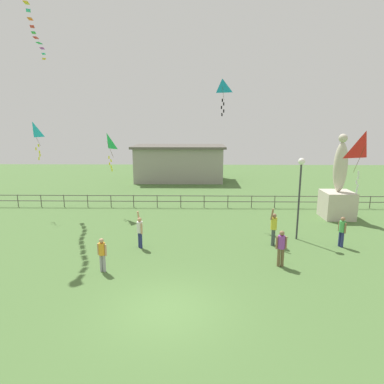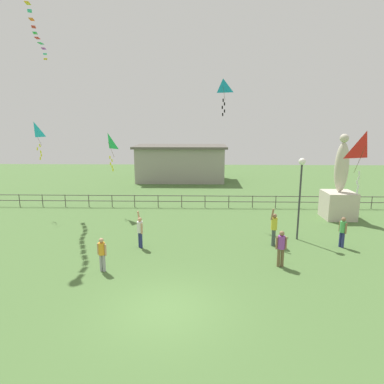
# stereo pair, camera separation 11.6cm
# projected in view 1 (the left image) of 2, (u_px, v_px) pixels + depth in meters

# --- Properties ---
(ground_plane) EXTENTS (80.00, 80.00, 0.00)m
(ground_plane) POSITION_uv_depth(u_px,v_px,m) (167.00, 310.00, 11.44)
(ground_plane) COLOR #4C7038
(statue_monument) EXTENTS (1.94, 1.94, 5.61)m
(statue_monument) POSITION_uv_depth(u_px,v_px,m) (338.00, 194.00, 22.14)
(statue_monument) COLOR beige
(statue_monument) RESTS_ON ground_plane
(lamppost) EXTENTS (0.36, 0.36, 4.50)m
(lamppost) POSITION_uv_depth(u_px,v_px,m) (300.00, 181.00, 17.70)
(lamppost) COLOR #38383D
(lamppost) RESTS_ON ground_plane
(person_0) EXTENTS (0.41, 0.48, 2.03)m
(person_0) POSITION_uv_depth(u_px,v_px,m) (274.00, 227.00, 17.25)
(person_0) COLOR #3F4C47
(person_0) RESTS_ON ground_plane
(person_1) EXTENTS (0.30, 0.45, 1.61)m
(person_1) POSITION_uv_depth(u_px,v_px,m) (342.00, 230.00, 17.04)
(person_1) COLOR navy
(person_1) RESTS_ON ground_plane
(person_2) EXTENTS (0.44, 0.28, 1.51)m
(person_2) POSITION_uv_depth(u_px,v_px,m) (102.00, 253.00, 14.20)
(person_2) COLOR #99999E
(person_2) RESTS_ON ground_plane
(person_3) EXTENTS (0.50, 0.31, 1.66)m
(person_3) POSITION_uv_depth(u_px,v_px,m) (281.00, 246.00, 14.71)
(person_3) COLOR brown
(person_3) RESTS_ON ground_plane
(person_4) EXTENTS (0.34, 0.48, 1.90)m
(person_4) POSITION_uv_depth(u_px,v_px,m) (140.00, 230.00, 16.91)
(person_4) COLOR navy
(person_4) RESTS_ON ground_plane
(kite_0) EXTENTS (1.12, 0.92, 2.89)m
(kite_0) POSITION_uv_depth(u_px,v_px,m) (365.00, 148.00, 14.96)
(kite_0) COLOR red
(kite_1) EXTENTS (0.83, 0.83, 2.53)m
(kite_1) POSITION_uv_depth(u_px,v_px,m) (33.00, 132.00, 22.18)
(kite_1) COLOR #19B2B2
(kite_2) EXTENTS (0.92, 0.90, 2.62)m
(kite_2) POSITION_uv_depth(u_px,v_px,m) (107.00, 143.00, 22.41)
(kite_2) COLOR #1EB759
(kite_3) EXTENTS (0.91, 0.82, 2.22)m
(kite_3) POSITION_uv_depth(u_px,v_px,m) (222.00, 88.00, 20.62)
(kite_3) COLOR #198CD1
(waterfront_railing) EXTENTS (36.04, 0.06, 0.95)m
(waterfront_railing) POSITION_uv_depth(u_px,v_px,m) (180.00, 199.00, 25.01)
(waterfront_railing) COLOR #4C4742
(waterfront_railing) RESTS_ON ground_plane
(pavilion_building) EXTENTS (9.93, 5.39, 3.87)m
(pavilion_building) POSITION_uv_depth(u_px,v_px,m) (179.00, 163.00, 36.49)
(pavilion_building) COLOR gray
(pavilion_building) RESTS_ON ground_plane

